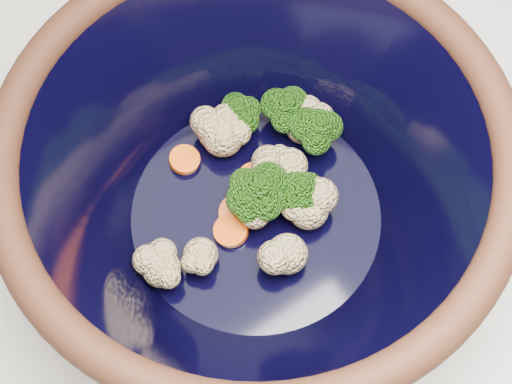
# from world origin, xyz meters

# --- Properties ---
(ground) EXTENTS (3.00, 3.00, 0.00)m
(ground) POSITION_xyz_m (0.00, 0.00, 0.00)
(ground) COLOR #9E7A54
(ground) RESTS_ON ground
(counter) EXTENTS (1.20, 1.20, 0.90)m
(counter) POSITION_xyz_m (0.00, 0.00, 0.45)
(counter) COLOR white
(counter) RESTS_ON ground
(mixing_bowl) EXTENTS (0.46, 0.46, 0.16)m
(mixing_bowl) POSITION_xyz_m (-0.09, -0.12, 0.99)
(mixing_bowl) COLOR black
(mixing_bowl) RESTS_ON counter
(vegetable_pile) EXTENTS (0.20, 0.15, 0.06)m
(vegetable_pile) POSITION_xyz_m (-0.07, -0.10, 0.96)
(vegetable_pile) COLOR #608442
(vegetable_pile) RESTS_ON mixing_bowl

